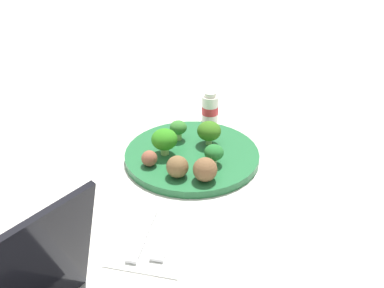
{
  "coord_description": "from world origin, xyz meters",
  "views": [
    {
      "loc": [
        0.78,
        0.25,
        0.52
      ],
      "look_at": [
        0.0,
        0.0,
        0.04
      ],
      "focal_mm": 43.1,
      "sensor_mm": 36.0,
      "label": 1
    }
  ],
  "objects_px": {
    "meatball_near_rim": "(176,166)",
    "meatball_back_left": "(205,170)",
    "napkin": "(155,235)",
    "fork": "(165,238)",
    "broccoli_floret_center": "(164,140)",
    "yogurt_bottle": "(210,108)",
    "broccoli_floret_front_left": "(214,153)",
    "knife": "(144,234)",
    "plate": "(192,156)",
    "broccoli_floret_front_right": "(209,131)",
    "broccoli_floret_back_right": "(178,128)",
    "meatball_back_right": "(149,158)"
  },
  "relations": [
    {
      "from": "meatball_back_right",
      "to": "fork",
      "type": "distance_m",
      "value": 0.21
    },
    {
      "from": "yogurt_bottle",
      "to": "broccoli_floret_back_right",
      "type": "bearing_deg",
      "value": -14.0
    },
    {
      "from": "meatball_back_right",
      "to": "napkin",
      "type": "height_order",
      "value": "meatball_back_right"
    },
    {
      "from": "broccoli_floret_center",
      "to": "meatball_near_rim",
      "type": "xyz_separation_m",
      "value": [
        0.07,
        0.05,
        -0.01
      ]
    },
    {
      "from": "broccoli_floret_front_left",
      "to": "napkin",
      "type": "xyz_separation_m",
      "value": [
        0.22,
        -0.04,
        -0.04
      ]
    },
    {
      "from": "plate",
      "to": "fork",
      "type": "height_order",
      "value": "plate"
    },
    {
      "from": "broccoli_floret_front_right",
      "to": "knife",
      "type": "relative_size",
      "value": 0.36
    },
    {
      "from": "broccoli_floret_front_right",
      "to": "meatball_near_rim",
      "type": "bearing_deg",
      "value": -11.66
    },
    {
      "from": "plate",
      "to": "yogurt_bottle",
      "type": "bearing_deg",
      "value": -176.43
    },
    {
      "from": "broccoli_floret_front_right",
      "to": "broccoli_floret_back_right",
      "type": "bearing_deg",
      "value": -90.35
    },
    {
      "from": "meatball_back_right",
      "to": "yogurt_bottle",
      "type": "bearing_deg",
      "value": 167.8
    },
    {
      "from": "plate",
      "to": "napkin",
      "type": "relative_size",
      "value": 1.65
    },
    {
      "from": "plate",
      "to": "broccoli_floret_front_right",
      "type": "height_order",
      "value": "broccoli_floret_front_right"
    },
    {
      "from": "broccoli_floret_back_right",
      "to": "napkin",
      "type": "height_order",
      "value": "broccoli_floret_back_right"
    },
    {
      "from": "fork",
      "to": "knife",
      "type": "xyz_separation_m",
      "value": [
        0.0,
        -0.04,
        -0.0
      ]
    },
    {
      "from": "broccoli_floret_front_right",
      "to": "yogurt_bottle",
      "type": "bearing_deg",
      "value": -165.34
    },
    {
      "from": "plate",
      "to": "knife",
      "type": "distance_m",
      "value": 0.26
    },
    {
      "from": "plate",
      "to": "broccoli_floret_back_right",
      "type": "xyz_separation_m",
      "value": [
        -0.04,
        -0.04,
        0.04
      ]
    },
    {
      "from": "meatball_near_rim",
      "to": "fork",
      "type": "bearing_deg",
      "value": 12.98
    },
    {
      "from": "broccoli_floret_front_left",
      "to": "knife",
      "type": "height_order",
      "value": "broccoli_floret_front_left"
    },
    {
      "from": "broccoli_floret_back_right",
      "to": "yogurt_bottle",
      "type": "height_order",
      "value": "yogurt_bottle"
    },
    {
      "from": "plate",
      "to": "broccoli_floret_front_left",
      "type": "bearing_deg",
      "value": 61.68
    },
    {
      "from": "napkin",
      "to": "plate",
      "type": "bearing_deg",
      "value": -176.58
    },
    {
      "from": "broccoli_floret_back_right",
      "to": "napkin",
      "type": "distance_m",
      "value": 0.3
    },
    {
      "from": "broccoli_floret_front_left",
      "to": "knife",
      "type": "bearing_deg",
      "value": -14.14
    },
    {
      "from": "broccoli_floret_front_right",
      "to": "broccoli_floret_front_left",
      "type": "relative_size",
      "value": 1.24
    },
    {
      "from": "broccoli_floret_front_left",
      "to": "broccoli_floret_center",
      "type": "xyz_separation_m",
      "value": [
        -0.01,
        -0.11,
        0.01
      ]
    },
    {
      "from": "broccoli_floret_center",
      "to": "knife",
      "type": "relative_size",
      "value": 0.39
    },
    {
      "from": "meatball_near_rim",
      "to": "meatball_back_right",
      "type": "bearing_deg",
      "value": -107.65
    },
    {
      "from": "broccoli_floret_center",
      "to": "meatball_near_rim",
      "type": "relative_size",
      "value": 1.31
    },
    {
      "from": "broccoli_floret_center",
      "to": "yogurt_bottle",
      "type": "bearing_deg",
      "value": 168.7
    },
    {
      "from": "meatball_back_right",
      "to": "yogurt_bottle",
      "type": "height_order",
      "value": "yogurt_bottle"
    },
    {
      "from": "broccoli_floret_front_right",
      "to": "meatball_near_rim",
      "type": "xyz_separation_m",
      "value": [
        0.14,
        -0.03,
        -0.01
      ]
    },
    {
      "from": "meatball_near_rim",
      "to": "fork",
      "type": "height_order",
      "value": "meatball_near_rim"
    },
    {
      "from": "broccoli_floret_front_right",
      "to": "broccoli_floret_back_right",
      "type": "xyz_separation_m",
      "value": [
        -0.0,
        -0.07,
        -0.0
      ]
    },
    {
      "from": "broccoli_floret_back_right",
      "to": "meatball_back_left",
      "type": "distance_m",
      "value": 0.16
    },
    {
      "from": "broccoli_floret_center",
      "to": "meatball_back_right",
      "type": "distance_m",
      "value": 0.05
    },
    {
      "from": "broccoli_floret_front_right",
      "to": "meatball_back_left",
      "type": "distance_m",
      "value": 0.14
    },
    {
      "from": "fork",
      "to": "knife",
      "type": "distance_m",
      "value": 0.04
    },
    {
      "from": "meatball_near_rim",
      "to": "meatball_back_left",
      "type": "relative_size",
      "value": 0.92
    },
    {
      "from": "broccoli_floret_front_left",
      "to": "fork",
      "type": "relative_size",
      "value": 0.35
    },
    {
      "from": "yogurt_bottle",
      "to": "broccoli_floret_center",
      "type": "bearing_deg",
      "value": -11.3
    },
    {
      "from": "meatball_back_right",
      "to": "meatball_back_left",
      "type": "xyz_separation_m",
      "value": [
        0.02,
        0.12,
        0.01
      ]
    },
    {
      "from": "meatball_back_right",
      "to": "fork",
      "type": "bearing_deg",
      "value": 28.66
    },
    {
      "from": "broccoli_floret_front_right",
      "to": "knife",
      "type": "bearing_deg",
      "value": -5.1
    },
    {
      "from": "broccoli_floret_front_right",
      "to": "fork",
      "type": "height_order",
      "value": "broccoli_floret_front_right"
    },
    {
      "from": "knife",
      "to": "napkin",
      "type": "bearing_deg",
      "value": 116.42
    },
    {
      "from": "meatball_near_rim",
      "to": "fork",
      "type": "relative_size",
      "value": 0.35
    },
    {
      "from": "napkin",
      "to": "fork",
      "type": "height_order",
      "value": "fork"
    },
    {
      "from": "broccoli_floret_front_right",
      "to": "meatball_back_left",
      "type": "bearing_deg",
      "value": 12.53
    }
  ]
}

